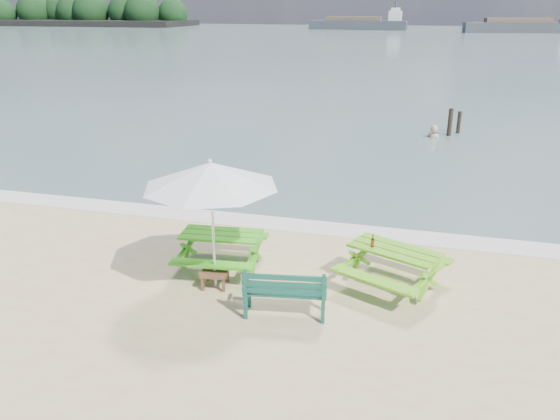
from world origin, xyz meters
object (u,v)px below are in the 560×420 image
(side_table, at_px, (215,278))
(picnic_table_right, at_px, (393,268))
(picnic_table_left, at_px, (222,251))
(park_bench, at_px, (285,301))
(patio_umbrella, at_px, (210,175))
(beer_bottle, at_px, (372,243))
(swimmer, at_px, (432,146))

(side_table, bearing_deg, picnic_table_right, 14.90)
(picnic_table_left, xyz_separation_m, side_table, (0.16, -0.80, -0.21))
(picnic_table_right, relative_size, park_bench, 1.59)
(patio_umbrella, height_order, beer_bottle, patio_umbrella)
(side_table, xyz_separation_m, swimmer, (4.15, 14.82, -0.56))
(swimmer, bearing_deg, beer_bottle, -94.83)
(picnic_table_right, height_order, patio_umbrella, patio_umbrella)
(picnic_table_right, bearing_deg, picnic_table_left, -178.34)
(patio_umbrella, bearing_deg, picnic_table_left, 101.18)
(side_table, xyz_separation_m, patio_umbrella, (0.00, 0.00, 2.15))
(park_bench, bearing_deg, picnic_table_right, 41.28)
(park_bench, bearing_deg, picnic_table_left, 140.21)
(picnic_table_left, bearing_deg, picnic_table_right, 1.66)
(picnic_table_left, height_order, beer_bottle, beer_bottle)
(swimmer, bearing_deg, picnic_table_left, -107.10)
(patio_umbrella, bearing_deg, side_table, -90.00)
(park_bench, distance_m, side_table, 1.75)
(picnic_table_right, bearing_deg, swimmer, 86.94)
(park_bench, xyz_separation_m, side_table, (-1.61, 0.67, -0.10))
(beer_bottle, bearing_deg, picnic_table_right, 1.36)
(picnic_table_left, distance_m, side_table, 0.85)
(picnic_table_left, height_order, patio_umbrella, patio_umbrella)
(picnic_table_right, height_order, park_bench, park_bench)
(side_table, distance_m, beer_bottle, 3.19)
(park_bench, xyz_separation_m, swimmer, (2.54, 15.49, -0.67))
(picnic_table_left, distance_m, picnic_table_right, 3.57)
(picnic_table_left, relative_size, picnic_table_right, 0.82)
(picnic_table_right, relative_size, patio_umbrella, 0.83)
(picnic_table_right, bearing_deg, patio_umbrella, -165.10)
(beer_bottle, bearing_deg, patio_umbrella, -163.23)
(side_table, bearing_deg, picnic_table_left, 101.18)
(picnic_table_right, relative_size, beer_bottle, 9.53)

